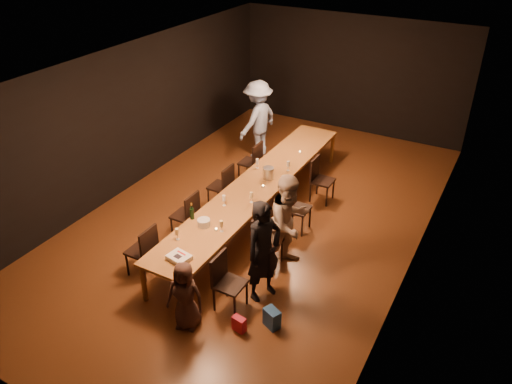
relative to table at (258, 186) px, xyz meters
The scene contains 30 objects.
ground 0.70m from the table, ahead, with size 10.00×10.00×0.00m, color #3F210F.
room_shell 1.38m from the table, ahead, with size 6.04×10.04×3.02m.
table is the anchor object (origin of this frame).
chair_right_0 2.56m from the table, 70.50° to the right, with size 0.42×0.42×0.93m, color black, non-canonical shape.
chair_right_1 1.49m from the table, 54.69° to the right, with size 0.42×0.42×0.93m, color black, non-canonical shape.
chair_right_2 0.88m from the table, ahead, with size 0.42×0.42×0.93m, color black, non-canonical shape.
chair_right_3 1.49m from the table, 54.69° to the left, with size 0.42×0.42×0.93m, color black, non-canonical shape.
chair_left_0 2.56m from the table, 109.50° to the right, with size 0.42×0.42×0.93m, color black, non-canonical shape.
chair_left_1 1.49m from the table, 125.31° to the right, with size 0.42×0.42×0.93m, color black, non-canonical shape.
chair_left_2 0.88m from the table, behind, with size 0.42×0.42×0.93m, color black, non-canonical shape.
chair_left_3 1.49m from the table, 125.31° to the left, with size 0.42×0.42×0.93m, color black, non-canonical shape.
woman_birthday 2.23m from the table, 58.90° to the right, with size 0.62×0.40×1.69m, color black.
woman_tan 1.55m from the table, 41.67° to the right, with size 0.83×0.64×1.70m, color tan.
man_blue 2.75m from the table, 118.69° to the left, with size 1.20×0.69×1.86m, color #99B7EC.
child 3.06m from the table, 80.92° to the right, with size 0.54×0.35×1.11m, color #422A25.
gift_bag_red 3.06m from the table, 66.33° to the right, with size 0.20×0.11×0.24m, color red.
gift_bag_blue 2.96m from the table, 57.13° to the right, with size 0.24×0.16×0.30m, color #265AA8.
birthday_cake 2.59m from the table, 88.25° to the right, with size 0.37×0.31×0.08m.
plate_stack 1.67m from the table, 93.44° to the right, with size 0.21×0.21×0.12m, color silver.
champagne_bottle 1.64m from the table, 103.86° to the right, with size 0.07×0.07×0.31m, color black, non-canonical shape.
ice_bucket 0.33m from the table, 73.23° to the left, with size 0.21×0.21×0.23m, color #A2A2A6.
wineglass_0 2.20m from the table, 96.46° to the right, with size 0.06×0.06×0.21m, color beige, non-canonical shape.
wineglass_1 1.68m from the table, 81.65° to the right, with size 0.06×0.06×0.21m, color beige, non-canonical shape.
wineglass_2 0.99m from the table, 98.37° to the right, with size 0.06×0.06×0.21m, color silver, non-canonical shape.
wineglass_3 0.70m from the table, 70.65° to the right, with size 0.06×0.06×0.21m, color beige, non-canonical shape.
wineglass_4 0.65m from the table, 119.58° to the left, with size 0.06×0.06×0.21m, color silver, non-canonical shape.
wineglass_5 0.81m from the table, 69.97° to the left, with size 0.06×0.06×0.21m, color silver, non-canonical shape.
tealight_near 1.68m from the table, 84.88° to the right, with size 0.05×0.05×0.03m, color #B2B7B2.
tealight_mid 0.17m from the table, 22.41° to the right, with size 0.05×0.05×0.03m, color #B2B7B2.
tealight_far 1.60m from the table, 84.62° to the left, with size 0.05×0.05×0.03m, color #B2B7B2.
Camera 1 is at (3.94, -7.19, 5.41)m, focal length 35.00 mm.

